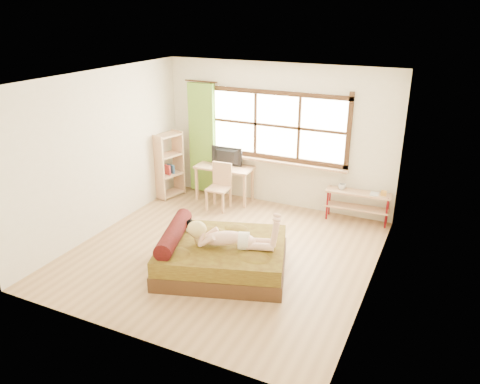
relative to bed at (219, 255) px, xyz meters
The scene contains 18 objects.
floor 0.57m from the bed, 111.08° to the left, with size 4.50×4.50×0.00m, color #9E754C.
ceiling 2.51m from the bed, 111.08° to the left, with size 4.50×4.50×0.00m, color white.
wall_back 2.95m from the bed, 93.91° to the left, with size 4.50×4.50×0.00m, color silver.
wall_front 2.09m from the bed, 96.04° to the right, with size 4.50×4.50×0.00m, color silver.
wall_left 2.72m from the bed, 168.76° to the left, with size 4.50×4.50×0.00m, color silver.
wall_right 2.39m from the bed, 13.21° to the left, with size 4.50×4.50×0.00m, color silver.
window 2.99m from the bed, 93.95° to the left, with size 2.80×0.16×1.46m.
curtain 3.27m from the bed, 123.60° to the left, with size 0.55×0.10×2.20m, color #478925.
bed is the anchor object (origin of this frame).
woman 0.52m from the bed, 10.64° to the right, with size 1.27×0.36×0.54m, color #E5AE93, non-canonical shape.
kitten 0.76m from the bed, behind, with size 0.27×0.11×0.22m, color black, non-canonical shape.
desk 2.72m from the bed, 115.35° to the left, with size 1.14×0.56×0.70m.
monitor 2.81m from the bed, 114.91° to the left, with size 0.64×0.08×0.37m, color black.
chair 2.33m from the bed, 117.10° to the left, with size 0.41×0.41×0.88m.
pipe_shelf 2.95m from the bed, 60.24° to the left, with size 1.14×0.36×0.64m.
cup 2.83m from the bed, 65.77° to the left, with size 0.13×0.13×0.10m, color gray.
book 3.06m from the bed, 57.15° to the left, with size 0.15×0.21×0.02m, color gray.
bookshelf 3.16m from the bed, 136.43° to the left, with size 0.46×0.63×1.31m.
Camera 1 is at (3.01, -5.76, 3.62)m, focal length 35.00 mm.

